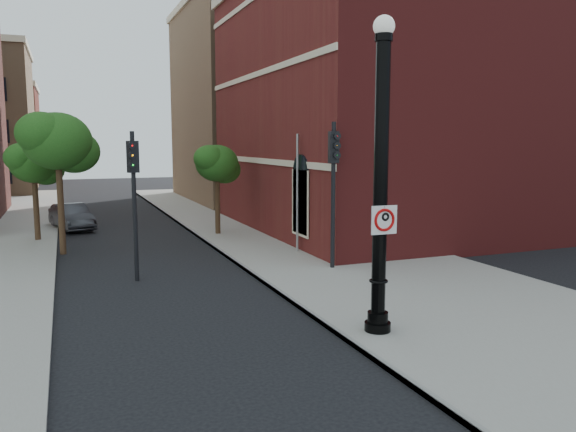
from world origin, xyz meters
name	(u,v)px	position (x,y,z in m)	size (l,w,h in m)	color
ground	(252,347)	(0.00, 0.00, 0.00)	(120.00, 120.00, 0.00)	black
sidewalk_right	(314,246)	(6.00, 10.00, 0.06)	(8.00, 60.00, 0.12)	gray
curb_edge	(222,252)	(2.05, 10.00, 0.07)	(0.10, 60.00, 0.14)	gray
brick_wall_building	(454,106)	(16.00, 14.00, 6.26)	(22.30, 16.30, 12.50)	maroon
bg_building_tan_b	(325,109)	(16.00, 30.00, 7.00)	(22.00, 14.00, 14.00)	#9A7554
lamppost	(380,193)	(2.88, -0.38, 3.25)	(0.59, 0.59, 7.03)	black
no_parking_sign	(384,220)	(2.88, -0.56, 2.69)	(0.63, 0.06, 0.63)	white
parked_car	(72,217)	(-3.33, 18.88, 0.64)	(1.36, 3.91, 1.29)	#2F2F35
traffic_signal_left	(134,181)	(-1.58, 6.88, 3.17)	(0.37, 0.41, 4.70)	black
traffic_signal_right	(334,171)	(4.80, 5.82, 3.39)	(0.36, 0.43, 5.04)	black
utility_pole	(297,195)	(4.80, 8.95, 2.34)	(0.09, 0.09, 4.69)	#999999
street_tree_a	(58,143)	(-3.72, 12.38, 4.34)	(3.05, 2.76, 5.50)	#301C13
street_tree_b	(34,164)	(-4.75, 15.62, 3.42)	(2.41, 2.18, 4.34)	#301C13
street_tree_c	(217,164)	(3.03, 14.33, 3.34)	(2.36, 2.13, 4.24)	#301C13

